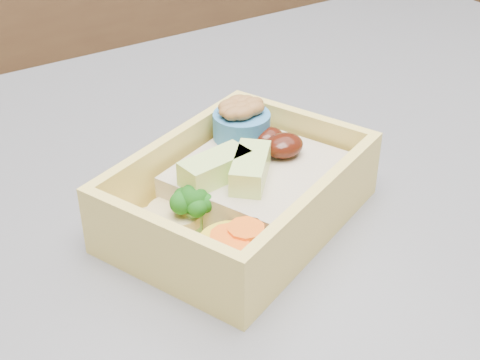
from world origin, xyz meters
TOP-DOWN VIEW (x-y plane):
  - bento_box at (0.14, 0.01)m, footprint 0.19×0.17m

SIDE VIEW (x-z plane):
  - bento_box at x=0.14m, z-range 0.91..0.97m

